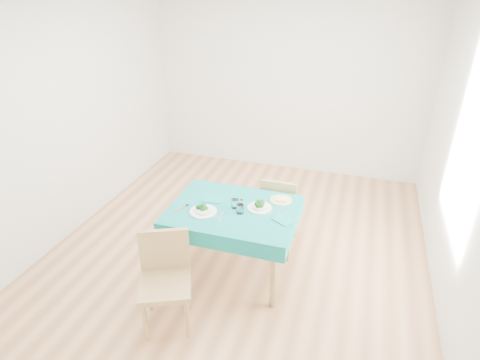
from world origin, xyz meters
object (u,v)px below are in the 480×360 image
(chair_far, at_px, (281,204))
(table, at_px, (234,241))
(chair_near, at_px, (164,275))
(side_plate, at_px, (281,200))
(bowl_far, at_px, (260,205))
(bowl_near, at_px, (203,208))

(chair_far, bearing_deg, table, 64.85)
(chair_near, relative_size, side_plate, 4.78)
(table, bearing_deg, chair_near, -111.68)
(chair_far, bearing_deg, side_plate, 101.25)
(table, relative_size, bowl_far, 5.09)
(side_plate, bearing_deg, chair_far, 100.55)
(chair_far, bearing_deg, chair_near, 67.11)
(bowl_near, relative_size, side_plate, 1.16)
(chair_near, height_order, side_plate, chair_near)
(chair_near, xyz_separation_m, side_plate, (0.72, 1.11, 0.23))
(chair_near, bearing_deg, chair_far, 42.47)
(chair_near, height_order, chair_far, chair_near)
(table, distance_m, side_plate, 0.62)
(bowl_near, distance_m, bowl_far, 0.54)
(side_plate, bearing_deg, table, -144.07)
(chair_near, bearing_deg, bowl_near, 59.50)
(table, relative_size, chair_far, 1.23)
(bowl_far, distance_m, side_plate, 0.26)
(chair_near, bearing_deg, bowl_far, 34.17)
(chair_far, distance_m, bowl_far, 0.67)
(chair_far, bearing_deg, bowl_near, 55.54)
(bowl_near, bearing_deg, bowl_far, 24.96)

